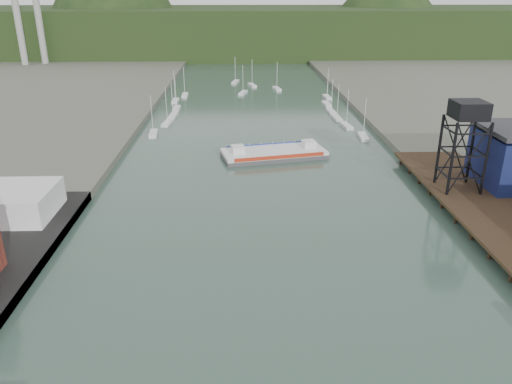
{
  "coord_description": "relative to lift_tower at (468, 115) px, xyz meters",
  "views": [
    {
      "loc": [
        -4.55,
        -25.52,
        35.73
      ],
      "look_at": [
        -1.92,
        52.73,
        4.0
      ],
      "focal_mm": 35.0,
      "sensor_mm": 36.0,
      "label": 1
    }
  ],
  "objects": [
    {
      "name": "distant_hills",
      "position": [
        -38.98,
        243.35,
        -5.27
      ],
      "size": [
        500.0,
        120.0,
        80.0
      ],
      "color": "black",
      "rests_on": "ground"
    },
    {
      "name": "smokestacks",
      "position": [
        -141.0,
        174.5,
        14.35
      ],
      "size": [
        11.2,
        8.2,
        60.0
      ],
      "color": "gray",
      "rests_on": "ground"
    },
    {
      "name": "lift_tower",
      "position": [
        0.0,
        0.0,
        0.0
      ],
      "size": [
        6.5,
        6.5,
        16.0
      ],
      "color": "black",
      "rests_on": "east_pier"
    },
    {
      "name": "marina_sailboats",
      "position": [
        -34.92,
        80.46,
        -15.3
      ],
      "size": [
        57.71,
        92.65,
        0.9
      ],
      "color": "silver",
      "rests_on": "ground"
    },
    {
      "name": "east_pier",
      "position": [
        2.0,
        -13.0,
        -13.75
      ],
      "size": [
        14.0,
        70.0,
        2.45
      ],
      "color": "black",
      "rests_on": "ground"
    },
    {
      "name": "chain_ferry",
      "position": [
        -31.76,
        25.91,
        -14.68
      ],
      "size": [
        24.89,
        14.15,
        3.37
      ],
      "rotation": [
        0.0,
        0.0,
        0.21
      ],
      "color": "#444446",
      "rests_on": "ground"
    }
  ]
}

